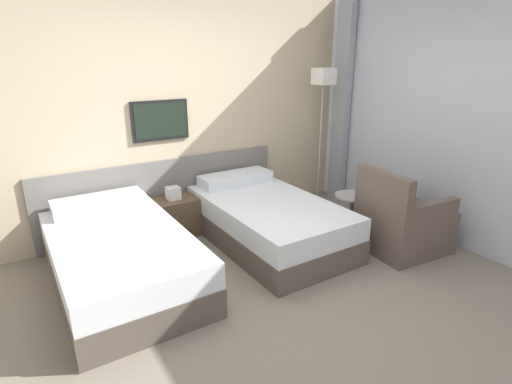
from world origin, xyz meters
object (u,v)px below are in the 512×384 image
(side_table, at_px, (351,207))
(armchair, at_px, (402,224))
(nightstand, at_px, (175,216))
(bed_near_door, at_px, (121,257))
(floor_lamp, at_px, (323,94))
(bed_near_window, at_px, (267,220))

(side_table, distance_m, armchair, 0.58)
(nightstand, bearing_deg, armchair, -41.02)
(bed_near_door, distance_m, floor_lamp, 3.10)
(bed_near_window, distance_m, nightstand, 1.07)
(nightstand, height_order, floor_lamp, floor_lamp)
(side_table, xyz_separation_m, armchair, (0.18, -0.55, -0.04))
(bed_near_window, xyz_separation_m, side_table, (0.90, -0.37, 0.08))
(side_table, relative_size, armchair, 0.54)
(side_table, bearing_deg, bed_near_door, 171.52)
(floor_lamp, bearing_deg, bed_near_window, -155.57)
(bed_near_door, bearing_deg, armchair, -19.02)
(bed_near_window, xyz_separation_m, floor_lamp, (1.19, 0.54, 1.26))
(floor_lamp, bearing_deg, side_table, -107.85)
(bed_near_door, relative_size, floor_lamp, 1.04)
(floor_lamp, distance_m, side_table, 1.51)
(nightstand, height_order, side_table, nightstand)
(nightstand, bearing_deg, side_table, -32.61)
(floor_lamp, xyz_separation_m, armchair, (-0.11, -1.46, -1.22))
(side_table, bearing_deg, floor_lamp, 72.15)
(bed_near_window, relative_size, floor_lamp, 1.04)
(floor_lamp, bearing_deg, nightstand, 175.10)
(bed_near_door, distance_m, side_table, 2.52)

